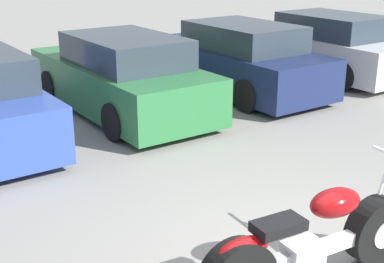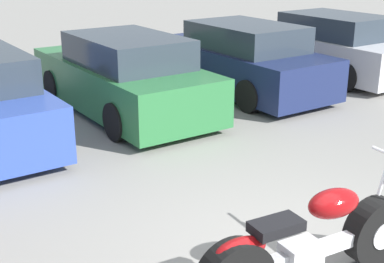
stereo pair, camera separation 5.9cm
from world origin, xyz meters
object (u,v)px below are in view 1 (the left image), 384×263
motorcycle (310,245)px  parked_car_green (121,77)px  parked_car_navy (236,60)px  parked_car_silver (324,47)px

motorcycle → parked_car_green: 5.78m
motorcycle → parked_car_navy: (3.79, 5.65, 0.24)m
motorcycle → parked_car_silver: 8.60m
parked_car_navy → parked_car_silver: same height
parked_car_navy → parked_car_silver: (2.66, 0.02, 0.00)m
motorcycle → parked_car_silver: (6.45, 5.68, 0.24)m
parked_car_green → parked_car_navy: bearing=-0.2°
motorcycle → parked_car_navy: size_ratio=0.51×
parked_car_navy → parked_car_silver: bearing=0.5°
parked_car_green → parked_car_navy: (2.66, -0.01, 0.00)m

